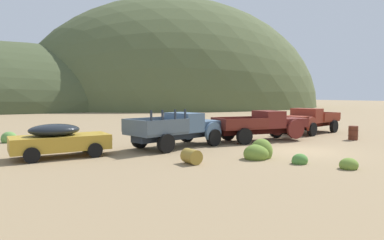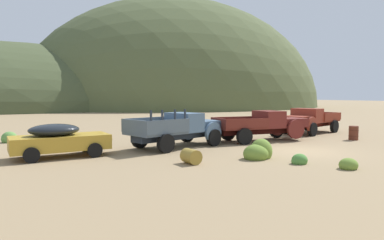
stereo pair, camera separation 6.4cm
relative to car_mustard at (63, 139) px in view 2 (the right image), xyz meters
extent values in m
plane|color=#937A56|center=(11.17, -3.77, -0.82)|extent=(300.00, 300.00, 0.00)
ellipsoid|color=#424C2D|center=(-2.80, 71.43, -0.82)|extent=(97.92, 60.68, 28.50)
ellipsoid|color=#4C5633|center=(35.12, 65.49, -0.82)|extent=(74.54, 65.31, 53.00)
cube|color=#B28928|center=(-0.13, -0.01, -0.14)|extent=(4.43, 2.12, 0.68)
ellipsoid|color=black|center=(-0.39, -0.02, 0.46)|extent=(2.34, 1.77, 0.57)
ellipsoid|color=#B28928|center=(1.82, 0.11, -0.07)|extent=(1.04, 1.55, 0.61)
cylinder|color=black|center=(1.27, -0.86, -0.48)|extent=(0.69, 0.24, 0.68)
cylinder|color=black|center=(1.16, 1.00, -0.48)|extent=(0.69, 0.24, 0.68)
cylinder|color=black|center=(-1.41, -1.02, -0.48)|extent=(0.69, 0.24, 0.68)
cylinder|color=black|center=(-1.52, 0.85, -0.48)|extent=(0.69, 0.24, 0.68)
cube|color=#262D39|center=(6.01, 0.34, -0.16)|extent=(5.52, 2.52, 0.36)
cube|color=slate|center=(7.94, 0.91, 0.30)|extent=(2.16, 2.20, 0.55)
cube|color=#B7B2A8|center=(8.71, 1.14, 0.27)|extent=(0.43, 1.20, 0.44)
cylinder|color=slate|center=(8.02, -0.17, -0.06)|extent=(1.20, 0.52, 1.20)
cylinder|color=slate|center=(7.42, 1.86, -0.06)|extent=(1.20, 0.52, 1.20)
cube|color=slate|center=(6.51, 0.48, 0.55)|extent=(1.80, 2.32, 1.05)
cube|color=black|center=(7.05, 0.65, 0.76)|extent=(0.54, 1.68, 0.59)
cube|color=#4D5B67|center=(4.58, -0.09, 0.08)|extent=(3.26, 2.84, 0.12)
cube|color=#4D5B67|center=(4.88, -1.12, 0.49)|extent=(2.67, 0.89, 0.70)
cube|color=#4D5B67|center=(4.27, 0.93, 0.49)|extent=(2.67, 0.89, 0.70)
cube|color=#4D5B67|center=(3.31, -0.47, 0.49)|extent=(0.71, 2.08, 0.70)
cube|color=#262D39|center=(3.83, -1.43, 1.09)|extent=(0.10, 0.10, 0.50)
cube|color=#262D39|center=(4.49, -1.23, 1.09)|extent=(0.10, 0.10, 0.50)
cube|color=#262D39|center=(5.28, -1.00, 1.09)|extent=(0.10, 0.10, 0.50)
cube|color=#262D39|center=(5.94, -0.80, 1.09)|extent=(0.10, 0.10, 0.50)
cylinder|color=black|center=(8.04, -0.22, -0.34)|extent=(1.00, 0.54, 0.96)
cylinder|color=black|center=(7.40, 1.91, -0.34)|extent=(1.00, 0.54, 0.96)
cylinder|color=black|center=(4.68, -1.22, -0.34)|extent=(1.00, 0.54, 0.96)
cylinder|color=black|center=(4.04, 0.91, -0.34)|extent=(1.00, 0.54, 0.96)
cube|color=black|center=(11.82, 0.32, -0.16)|extent=(5.79, 1.46, 0.36)
cube|color=maroon|center=(13.92, 0.12, 0.30)|extent=(1.96, 1.82, 0.55)
cube|color=#B7B2A8|center=(14.76, 0.04, 0.27)|extent=(0.19, 1.15, 0.44)
cylinder|color=maroon|center=(13.59, -0.84, -0.06)|extent=(1.21, 0.29, 1.20)
cylinder|color=maroon|center=(13.77, 1.13, -0.06)|extent=(1.21, 0.29, 1.20)
cube|color=maroon|center=(12.36, 0.27, 0.55)|extent=(1.50, 2.03, 1.05)
cube|color=black|center=(12.95, 0.21, 0.76)|extent=(0.20, 1.62, 0.59)
cube|color=maroon|center=(10.25, 0.46, 0.08)|extent=(3.07, 2.26, 0.12)
cube|color=maroon|center=(10.16, -0.53, 0.42)|extent=(2.89, 0.37, 0.55)
cube|color=maroon|center=(10.35, 1.46, 0.42)|extent=(2.89, 0.37, 0.55)
cube|color=maroon|center=(8.87, 0.59, 0.42)|extent=(0.28, 2.00, 0.55)
cylinder|color=black|center=(13.77, 1.18, -0.34)|extent=(0.98, 0.37, 0.96)
cylinder|color=black|center=(9.92, -0.55, -0.34)|extent=(0.98, 0.37, 0.96)
cylinder|color=black|center=(10.11, 1.52, -0.34)|extent=(0.98, 0.37, 0.96)
cube|color=#42140D|center=(17.98, 2.25, -0.16)|extent=(5.47, 2.51, 0.36)
cube|color=maroon|center=(16.07, 1.68, 0.30)|extent=(2.15, 2.20, 0.55)
cube|color=#B7B2A8|center=(15.31, 1.45, 0.27)|extent=(0.43, 1.19, 0.44)
cylinder|color=maroon|center=(15.98, 2.76, -0.06)|extent=(1.20, 0.52, 1.20)
cylinder|color=maroon|center=(16.59, 0.74, -0.06)|extent=(1.20, 0.52, 1.20)
cube|color=maroon|center=(17.49, 2.11, 0.55)|extent=(1.79, 2.32, 1.05)
cube|color=black|center=(16.95, 1.95, 0.76)|extent=(0.55, 1.68, 0.59)
cube|color=maroon|center=(19.40, 2.68, 0.08)|extent=(3.23, 2.83, 0.12)
cube|color=maroon|center=(19.09, 3.70, 0.42)|extent=(2.65, 0.88, 0.55)
cube|color=maroon|center=(19.70, 1.66, 0.42)|extent=(2.65, 0.88, 0.55)
cube|color=maroon|center=(20.65, 3.06, 0.42)|extent=(0.71, 2.07, 0.55)
cylinder|color=black|center=(15.97, 2.81, -0.34)|extent=(1.00, 0.54, 0.96)
cylinder|color=black|center=(16.61, 0.68, -0.34)|extent=(1.00, 0.54, 0.96)
cylinder|color=black|center=(19.29, 3.81, -0.34)|extent=(1.00, 0.54, 0.96)
cylinder|color=black|center=(19.93, 1.68, -0.34)|extent=(1.00, 0.54, 0.96)
cylinder|color=olive|center=(4.56, -4.22, -0.50)|extent=(0.69, 0.87, 0.62)
cylinder|color=#5B2819|center=(17.40, -2.01, -0.36)|extent=(0.58, 0.58, 0.91)
torus|color=#401C11|center=(17.40, -2.01, -0.18)|extent=(0.62, 0.62, 0.03)
torus|color=#401C11|center=(17.40, -2.01, -0.54)|extent=(0.62, 0.62, 0.03)
ellipsoid|color=olive|center=(7.67, -4.58, -0.58)|extent=(1.18, 1.07, 0.86)
ellipsoid|color=olive|center=(7.70, -4.66, -0.62)|extent=(0.75, 0.68, 0.71)
ellipsoid|color=olive|center=(8.05, -4.47, -0.50)|extent=(1.06, 0.96, 1.15)
ellipsoid|color=olive|center=(9.59, -7.94, -0.66)|extent=(0.76, 0.69, 0.55)
ellipsoid|color=olive|center=(9.57, -8.01, -0.67)|extent=(0.56, 0.50, 0.52)
ellipsoid|color=olive|center=(9.53, -7.90, -0.68)|extent=(0.58, 0.52, 0.51)
ellipsoid|color=#4C8438|center=(8.63, -6.30, -0.66)|extent=(0.69, 0.62, 0.55)
ellipsoid|color=#4C8438|center=(8.52, -6.28, -0.70)|extent=(0.53, 0.48, 0.41)
ellipsoid|color=#5B8E42|center=(-2.31, 6.74, -0.58)|extent=(0.91, 0.82, 0.86)
ellipsoid|color=#5B8E42|center=(-2.27, 6.76, -0.62)|extent=(0.65, 0.59, 0.70)
camera|label=1|loc=(-2.08, -17.18, 2.08)|focal=32.77mm
camera|label=2|loc=(-2.03, -17.21, 2.08)|focal=32.77mm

